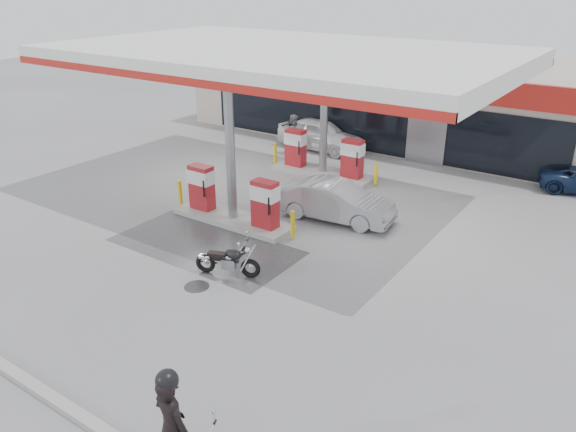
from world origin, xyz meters
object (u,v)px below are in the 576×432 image
Objects in this scene: biker_main at (172,428)px; parked_car_left at (239,108)px; pump_island_far at (323,159)px; hatchback_silver at (336,201)px; pump_island_near at (232,203)px; parked_motorcycle at (229,261)px; attendant at (294,134)px; sedan_white at (320,134)px.

parked_car_left is at bearing -46.43° from biker_main.
parked_car_left is (-9.45, 6.00, -0.07)m from pump_island_far.
parked_car_left is (-12.27, 9.80, -0.04)m from hatchback_silver.
pump_island_near is 3.79m from parked_motorcycle.
pump_island_near is 2.51× the size of biker_main.
pump_island_far is at bearing -132.88° from parked_car_left.
hatchback_silver is (0.50, 5.18, 0.23)m from parked_motorcycle.
parked_motorcycle is 0.98× the size of attendant.
parked_motorcycle is 5.21m from hatchback_silver.
hatchback_silver is (-3.24, 11.06, -0.35)m from biker_main.
biker_main is at bearing -55.62° from pump_island_near.
pump_island_far is 1.26× the size of hatchback_silver.
attendant is at bearing 157.94° from sedan_white.
sedan_white is 1.00× the size of parked_car_left.
pump_island_far is 3.33m from attendant.
parked_motorcycle is 12.96m from sedan_white.
parked_motorcycle is at bearing -152.32° from parked_car_left.
biker_main is 6.99m from parked_motorcycle.
parked_car_left is (-6.72, 4.11, -0.31)m from attendant.
pump_island_far is at bearing -139.26° from attendant.
biker_main is 18.91m from attendant.
parked_motorcycle is 19.05m from parked_car_left.
parked_motorcycle is at bearing -156.70° from sedan_white.
attendant is (-0.62, -1.31, 0.20)m from sedan_white.
pump_island_near is 1.26× the size of hatchback_silver.
biker_main reaches higher than pump_island_far.
hatchback_silver is (2.82, 2.20, -0.04)m from pump_island_near.
pump_island_near is 9.44m from sedan_white.
pump_island_far is 2.51× the size of biker_main.
sedan_white reaches higher than parked_car_left.
parked_car_left is (-9.45, 12.00, -0.07)m from pump_island_near.
pump_island_far is at bearing -60.87° from biker_main.
hatchback_silver is at bearing -66.75° from biker_main.
hatchback_silver is at bearing -139.07° from parked_car_left.
attendant reaches higher than parked_motorcycle.
biker_main is at bearing -152.33° from sedan_white.
pump_island_near is 3.58m from hatchback_silver.
pump_island_far is 4.73m from hatchback_silver.
pump_island_far is 2.78× the size of parked_motorcycle.
sedan_white is (-2.10, 3.20, 0.04)m from pump_island_far.
sedan_white is at bearing -121.33° from parked_car_left.
attendant reaches higher than sedan_white.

